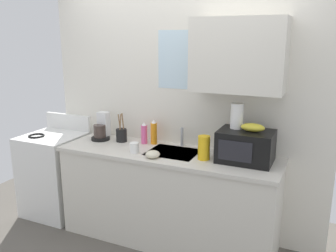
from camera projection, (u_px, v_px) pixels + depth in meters
kitchen_wall_assembly at (191, 100)px, 3.44m from camera, size 2.85×0.42×2.50m
counter_unit at (168, 196)px, 3.42m from camera, size 2.08×0.63×0.90m
sink_faucet at (182, 137)px, 3.49m from camera, size 0.03×0.03×0.18m
stove_range at (55, 173)px, 3.98m from camera, size 0.60×0.60×1.08m
microwave at (246, 146)px, 3.04m from camera, size 0.46×0.35×0.27m
banana_bunch at (253, 127)px, 2.98m from camera, size 0.20×0.11×0.07m
paper_towel_roll at (237, 116)px, 3.07m from camera, size 0.11×0.11×0.22m
coffee_maker at (102, 129)px, 3.71m from camera, size 0.19×0.21×0.28m
dish_soap_bottle_orange at (154, 132)px, 3.54m from camera, size 0.06×0.06×0.25m
dish_soap_bottle_pink at (144, 133)px, 3.56m from camera, size 0.06×0.06×0.22m
cereal_canister at (204, 148)px, 3.10m from camera, size 0.10×0.10×0.21m
mug_white at (134, 148)px, 3.29m from camera, size 0.08×0.08×0.09m
utensil_crock at (121, 135)px, 3.63m from camera, size 0.11×0.11×0.29m
small_bowl at (153, 154)px, 3.15m from camera, size 0.13×0.13×0.06m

